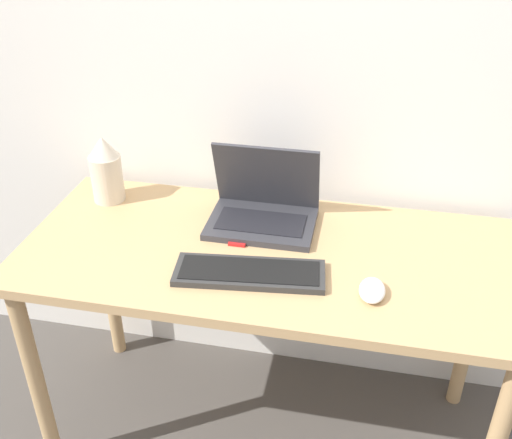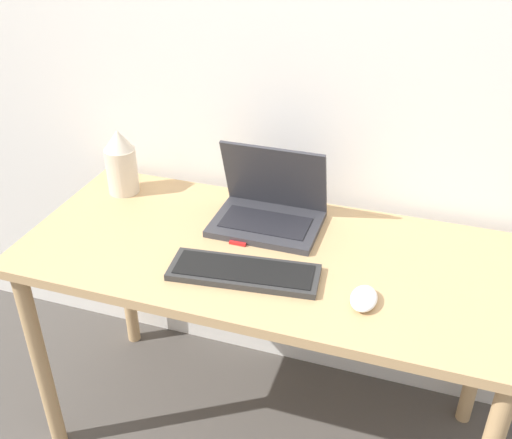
{
  "view_description": "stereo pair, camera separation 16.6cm",
  "coord_description": "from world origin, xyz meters",
  "px_view_note": "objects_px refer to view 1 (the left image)",
  "views": [
    {
      "loc": [
        0.25,
        -1.07,
        1.72
      ],
      "look_at": [
        -0.03,
        0.32,
        0.85
      ],
      "focal_mm": 42.0,
      "sensor_mm": 36.0,
      "label": 1
    },
    {
      "loc": [
        0.42,
        -1.03,
        1.72
      ],
      "look_at": [
        -0.03,
        0.32,
        0.85
      ],
      "focal_mm": 42.0,
      "sensor_mm": 36.0,
      "label": 2
    }
  ],
  "objects_px": {
    "laptop": "(264,207)",
    "mouse": "(372,290)",
    "vase": "(106,170)",
    "mp3_player": "(239,240)",
    "keyboard": "(249,273)"
  },
  "relations": [
    {
      "from": "laptop",
      "to": "mouse",
      "type": "relative_size",
      "value": 3.03
    },
    {
      "from": "mouse",
      "to": "vase",
      "type": "bearing_deg",
      "value": 158.69
    },
    {
      "from": "vase",
      "to": "mp3_player",
      "type": "xyz_separation_m",
      "value": [
        0.47,
        -0.16,
        -0.1
      ]
    },
    {
      "from": "keyboard",
      "to": "mp3_player",
      "type": "distance_m",
      "value": 0.17
    },
    {
      "from": "mouse",
      "to": "mp3_player",
      "type": "xyz_separation_m",
      "value": [
        -0.39,
        0.17,
        -0.01
      ]
    },
    {
      "from": "laptop",
      "to": "mouse",
      "type": "height_order",
      "value": "laptop"
    },
    {
      "from": "keyboard",
      "to": "mouse",
      "type": "xyz_separation_m",
      "value": [
        0.33,
        -0.02,
        0.01
      ]
    },
    {
      "from": "keyboard",
      "to": "mouse",
      "type": "bearing_deg",
      "value": -2.98
    },
    {
      "from": "mp3_player",
      "to": "vase",
      "type": "bearing_deg",
      "value": 160.97
    },
    {
      "from": "vase",
      "to": "mouse",
      "type": "bearing_deg",
      "value": -21.31
    },
    {
      "from": "mp3_player",
      "to": "keyboard",
      "type": "bearing_deg",
      "value": -67.04
    },
    {
      "from": "keyboard",
      "to": "mouse",
      "type": "distance_m",
      "value": 0.33
    },
    {
      "from": "keyboard",
      "to": "vase",
      "type": "height_order",
      "value": "vase"
    },
    {
      "from": "laptop",
      "to": "keyboard",
      "type": "bearing_deg",
      "value": -86.54
    },
    {
      "from": "laptop",
      "to": "mouse",
      "type": "xyz_separation_m",
      "value": [
        0.34,
        -0.3,
        -0.04
      ]
    }
  ]
}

